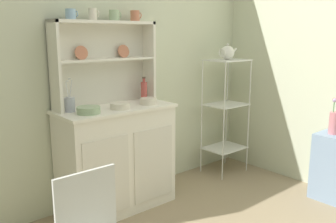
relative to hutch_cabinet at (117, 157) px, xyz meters
The scene contains 15 objects.
wall_back 0.85m from the hutch_cabinet, 65.94° to the left, with size 3.84×0.05×2.50m, color beige.
hutch_cabinet is the anchor object (origin of this frame).
hutch_shelf_unit 0.84m from the hutch_cabinet, 90.00° to the left, with size 0.90×0.18×0.69m.
bakers_rack 1.36m from the hutch_cabinet, ahead, with size 0.42×0.32×1.20m.
cup_sky_0 1.19m from the hutch_cabinet, 156.90° to the left, with size 0.09×0.08×0.08m.
cup_cream_1 1.17m from the hutch_cabinet, 129.77° to the left, with size 0.08×0.06×0.09m.
cup_sage_2 1.17m from the hutch_cabinet, 52.41° to the left, with size 0.10×0.08×0.09m.
cup_terracotta_3 1.20m from the hutch_cabinet, 22.17° to the left, with size 0.09×0.08×0.09m.
bowl_mixing_large 0.54m from the hutch_cabinet, 165.38° to the right, with size 0.18×0.18×0.05m, color #9EB78E.
bowl_floral_medium 0.46m from the hutch_cabinet, 90.00° to the right, with size 0.16×0.16×0.05m, color silver.
bowl_cream_small 0.54m from the hutch_cabinet, 14.62° to the right, with size 0.14×0.14×0.05m, color silver.
jam_bottle 0.63m from the hutch_cabinet, 13.63° to the left, with size 0.06×0.06×0.21m.
utensil_jar 0.61m from the hutch_cabinet, 167.65° to the left, with size 0.08×0.08×0.25m.
porcelain_teapot 1.56m from the hutch_cabinet, ahead, with size 0.23×0.14×0.16m.
flower_vase 1.91m from the hutch_cabinet, 34.59° to the right, with size 0.08×0.08×0.34m.
Camera 1 is at (-1.66, -1.10, 1.45)m, focal length 38.82 mm.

